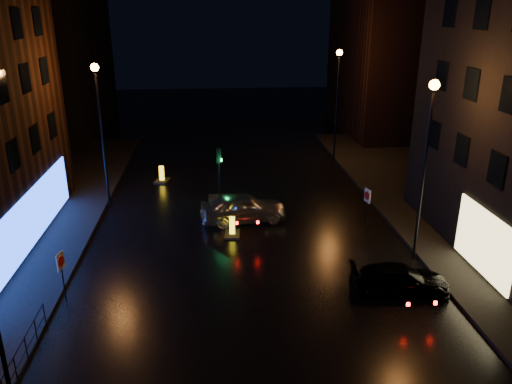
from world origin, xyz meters
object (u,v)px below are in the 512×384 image
bollard_near (232,231)px  bollard_far (162,178)px  silver_hatchback (243,208)px  traffic_signal (220,195)px  dark_sedan (400,279)px  road_sign_right (367,199)px  road_sign_left (61,265)px

bollard_near → bollard_far: 10.03m
silver_hatchback → bollard_far: bearing=28.1°
traffic_signal → bollard_near: size_ratio=2.75×
silver_hatchback → dark_sedan: silver_hatchback is taller
bollard_far → road_sign_right: (11.55, -8.83, 1.45)m
silver_hatchback → bollard_near: (-0.71, -1.77, -0.58)m
road_sign_left → bollard_far: bearing=93.3°
silver_hatchback → road_sign_right: (6.46, -1.58, 0.89)m
traffic_signal → bollard_near: bearing=-83.7°
bollard_near → road_sign_left: bearing=-135.3°
dark_sedan → bollard_near: 9.13m
road_sign_left → silver_hatchback: bearing=57.2°
bollard_near → road_sign_left: (-7.03, -5.60, 1.39)m
bollard_far → road_sign_left: 14.94m
silver_hatchback → road_sign_right: size_ratio=2.09×
bollard_near → road_sign_right: (7.18, 0.20, 1.47)m
silver_hatchback → dark_sedan: size_ratio=1.14×
bollard_near → road_sign_right: 7.33m
traffic_signal → road_sign_right: size_ratio=1.53×
bollard_far → road_sign_right: 14.61m
bollard_far → road_sign_left: size_ratio=0.66×
bollard_far → silver_hatchback: bearing=-40.7°
silver_hatchback → dark_sedan: 9.97m
road_sign_left → road_sign_right: bearing=35.8°
road_sign_right → bollard_near: bearing=-12.1°
bollard_near → traffic_signal: bearing=102.5°
silver_hatchback → road_sign_right: bearing=-110.6°
dark_sedan → bollard_near: (-6.67, 6.22, -0.37)m
bollard_far → dark_sedan: bearing=-39.8°
traffic_signal → silver_hatchback: traffic_signal is taller
dark_sedan → silver_hatchback: bearing=42.0°
traffic_signal → bollard_far: 5.81m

